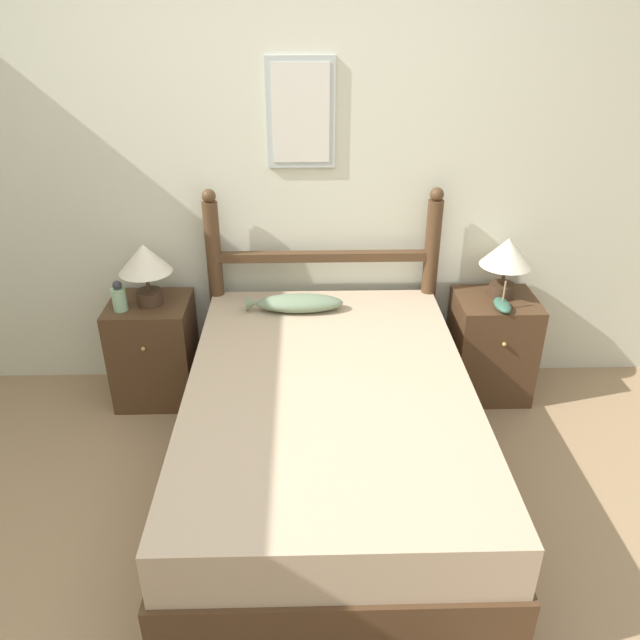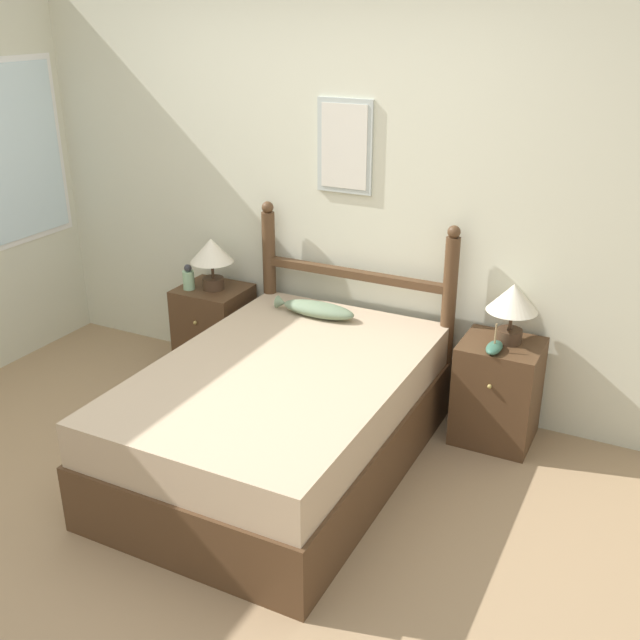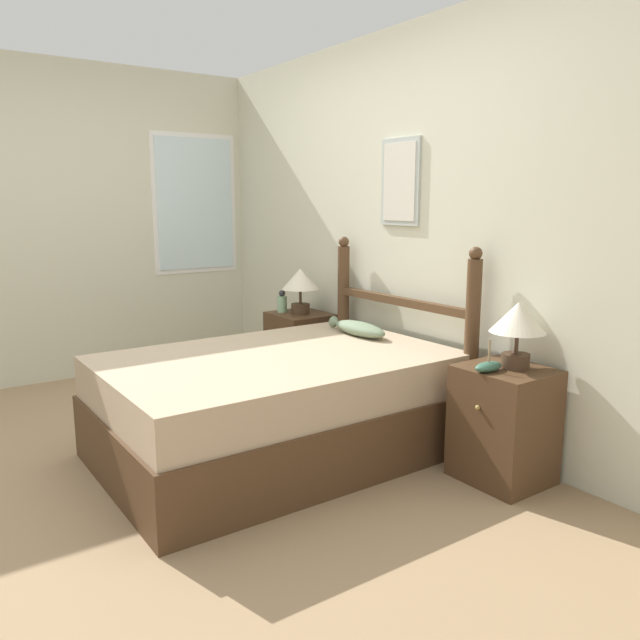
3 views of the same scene
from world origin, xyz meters
The scene contains 12 objects.
ground_plane centered at (0.00, 0.00, 0.00)m, with size 16.00×16.00×0.00m, color #9E7F5B.
wall_back centered at (0.00, 1.73, 1.28)m, with size 6.40×0.08×2.55m.
wall_left centered at (-2.13, 0.02, 1.28)m, with size 0.08×6.40×2.55m.
bed centered at (0.25, 0.67, 0.29)m, with size 1.30×1.95×0.59m.
headboard centered at (0.25, 1.61, 0.64)m, with size 1.30×0.08×1.21m.
nightstand_left centered at (-0.73, 1.47, 0.30)m, with size 0.44×0.43×0.61m.
nightstand_right centered at (1.22, 1.47, 0.30)m, with size 0.44×0.43×0.61m.
table_lamp_left centered at (-0.71, 1.46, 0.85)m, with size 0.28×0.28×0.35m.
table_lamp_right centered at (1.25, 1.50, 0.85)m, with size 0.28×0.28×0.35m.
bottle centered at (-0.85, 1.38, 0.68)m, with size 0.08×0.08×0.17m.
model_boat centered at (1.21, 1.34, 0.64)m, with size 0.08×0.18×0.17m.
fish_pillow centered at (0.10, 1.38, 0.64)m, with size 0.52×0.16×0.09m.
Camera 3 is at (3.21, -1.10, 1.46)m, focal length 35.00 mm.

